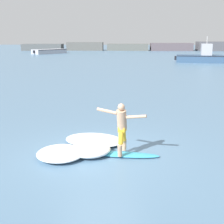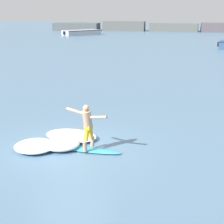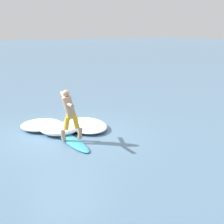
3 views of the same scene
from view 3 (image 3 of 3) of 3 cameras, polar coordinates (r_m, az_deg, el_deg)
name	(u,v)px [view 3 (image 3 of 3)]	position (r m, az deg, el deg)	size (l,w,h in m)	color
ground_plane	(65,135)	(10.32, -8.59, -4.24)	(200.00, 200.00, 0.00)	slate
surfboard	(71,140)	(9.72, -7.43, -5.16)	(2.46, 0.67, 0.21)	#38A0C0
surfer	(69,111)	(9.39, -7.83, 0.13)	(1.46, 0.70, 1.56)	tan
wave_foam_at_tail	(59,129)	(10.47, -9.66, -3.04)	(1.72, 1.71, 0.33)	white
wave_foam_at_nose	(42,125)	(11.14, -12.74, -2.31)	(1.71, 1.73, 0.26)	white
wave_foam_beside	(87,125)	(10.94, -4.66, -2.42)	(2.22, 1.77, 0.22)	white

